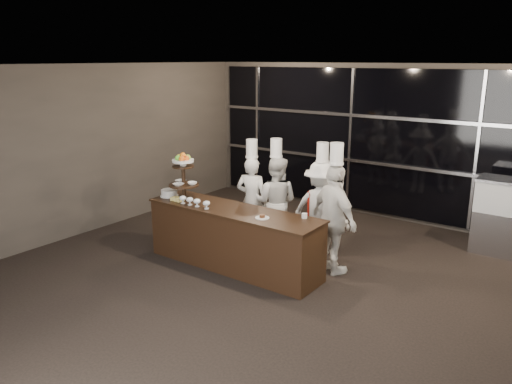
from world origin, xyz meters
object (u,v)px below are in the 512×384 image
Objects in this scene: buffet_counter at (234,238)px; chef_b at (276,201)px; chef_d at (334,218)px; chef_a at (252,199)px; display_stand at (183,173)px; layer_cake at (169,193)px; chef_c at (321,208)px.

chef_b reaches higher than buffet_counter.
chef_a is at bearing 170.31° from chef_d.
layer_cake is at bearing -170.17° from display_stand.
chef_c reaches higher than display_stand.
chef_a reaches higher than display_stand.
display_stand is 0.41× the size of chef_b.
chef_c is 0.94× the size of chef_d.
layer_cake is 1.76m from chef_b.
chef_c is 0.75m from chef_d.
chef_a is at bearing -162.87° from chef_b.
layer_cake is 0.15× the size of chef_d.
layer_cake is at bearing -177.78° from buffet_counter.
chef_d is at bearing 28.29° from buffet_counter.
layer_cake is at bearing -163.81° from chef_d.
chef_a is at bearing 58.48° from display_stand.
buffet_counter is at bearing -68.51° from chef_a.
buffet_counter is at bearing -122.35° from chef_c.
chef_b reaches higher than layer_cake.
layer_cake is at bearing -130.69° from chef_a.
display_stand is 0.38× the size of chef_d.
chef_a is 1.72m from chef_d.
chef_b is at bearing 17.13° from chef_a.
chef_d reaches higher than chef_a.
chef_d is (2.60, 0.75, -0.13)m from layer_cake.
chef_c is (1.79, 1.25, -0.56)m from display_stand.
display_stand is at bearing -121.52° from chef_a.
chef_c is (1.18, 0.25, -0.01)m from chef_a.
chef_d is at bearing 16.96° from display_stand.
chef_a is at bearing -167.85° from chef_c.
chef_a is 0.98× the size of chef_c.
buffet_counter is at bearing 0.01° from display_stand.
chef_b is 1.00× the size of chef_c.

